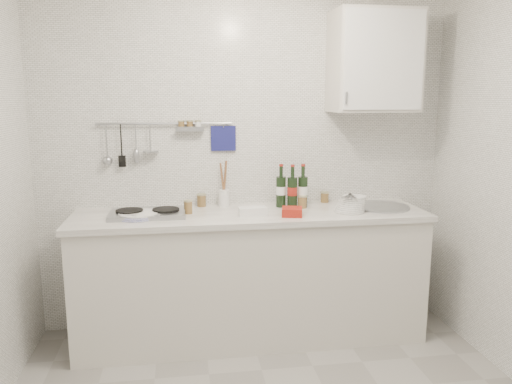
# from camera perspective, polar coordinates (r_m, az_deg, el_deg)

# --- Properties ---
(back_wall) EXTENTS (3.00, 0.02, 2.50)m
(back_wall) POSITION_cam_1_polar(r_m,az_deg,el_deg) (3.70, -1.26, 3.72)
(back_wall) COLOR silver
(back_wall) RESTS_ON floor
(counter) EXTENTS (2.44, 0.64, 0.96)m
(counter) POSITION_cam_1_polar(r_m,az_deg,el_deg) (3.60, -0.49, -9.86)
(counter) COLOR beige
(counter) RESTS_ON floor
(wall_rail) EXTENTS (0.98, 0.09, 0.34)m
(wall_rail) POSITION_cam_1_polar(r_m,az_deg,el_deg) (3.62, -10.67, 6.19)
(wall_rail) COLOR #93969B
(wall_rail) RESTS_ON back_wall
(wall_cabinet) EXTENTS (0.60, 0.38, 0.70)m
(wall_cabinet) POSITION_cam_1_polar(r_m,az_deg,el_deg) (3.73, 13.37, 14.28)
(wall_cabinet) COLOR beige
(wall_cabinet) RESTS_ON back_wall
(plate_stack_hob) EXTENTS (0.28, 0.27, 0.03)m
(plate_stack_hob) POSITION_cam_1_polar(r_m,az_deg,el_deg) (3.39, -13.39, -2.58)
(plate_stack_hob) COLOR #5154B7
(plate_stack_hob) RESTS_ON counter
(plate_stack_sink) EXTENTS (0.23, 0.22, 0.11)m
(plate_stack_sink) POSITION_cam_1_polar(r_m,az_deg,el_deg) (3.54, 10.85, -1.37)
(plate_stack_sink) COLOR white
(plate_stack_sink) RESTS_ON counter
(wine_bottles) EXTENTS (0.23, 0.11, 0.31)m
(wine_bottles) POSITION_cam_1_polar(r_m,az_deg,el_deg) (3.60, 4.14, 0.70)
(wine_bottles) COLOR black
(wine_bottles) RESTS_ON counter
(butter_dish) EXTENTS (0.19, 0.10, 0.06)m
(butter_dish) POSITION_cam_1_polar(r_m,az_deg,el_deg) (3.36, -0.40, -2.20)
(butter_dish) COLOR white
(butter_dish) RESTS_ON counter
(strawberry_punnet) EXTENTS (0.16, 0.16, 0.06)m
(strawberry_punnet) POSITION_cam_1_polar(r_m,az_deg,el_deg) (3.35, 4.15, -2.27)
(strawberry_punnet) COLOR #B32C13
(strawberry_punnet) RESTS_ON counter
(utensil_crock) EXTENTS (0.08, 0.08, 0.34)m
(utensil_crock) POSITION_cam_1_polar(r_m,az_deg,el_deg) (3.64, -3.69, -0.40)
(utensil_crock) COLOR white
(utensil_crock) RESTS_ON counter
(jar_a) EXTENTS (0.07, 0.07, 0.09)m
(jar_a) POSITION_cam_1_polar(r_m,az_deg,el_deg) (3.65, -6.25, -0.92)
(jar_a) COLOR brown
(jar_a) RESTS_ON counter
(jar_b) EXTENTS (0.06, 0.06, 0.08)m
(jar_b) POSITION_cam_1_polar(r_m,az_deg,el_deg) (3.81, 7.86, -0.57)
(jar_b) COLOR brown
(jar_b) RESTS_ON counter
(jar_c) EXTENTS (0.07, 0.07, 0.09)m
(jar_c) POSITION_cam_1_polar(r_m,az_deg,el_deg) (3.60, 5.31, -1.11)
(jar_c) COLOR brown
(jar_c) RESTS_ON counter
(jar_d) EXTENTS (0.06, 0.06, 0.09)m
(jar_d) POSITION_cam_1_polar(r_m,az_deg,el_deg) (3.44, -7.76, -1.68)
(jar_d) COLOR brown
(jar_d) RESTS_ON counter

